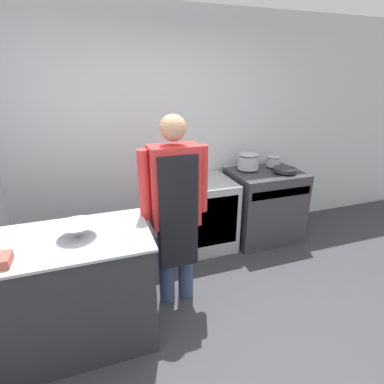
{
  "coord_description": "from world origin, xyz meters",
  "views": [
    {
      "loc": [
        -0.78,
        -1.44,
        1.96
      ],
      "look_at": [
        0.09,
        1.09,
        0.94
      ],
      "focal_mm": 28.0,
      "sensor_mm": 36.0,
      "label": 1
    }
  ],
  "objects_px": {
    "stove": "(263,205)",
    "sauce_pot": "(273,161)",
    "person_cook": "(175,205)",
    "stock_pot": "(248,161)",
    "mixing_bowl": "(78,230)",
    "saute_pan": "(285,170)",
    "fridge_unit": "(204,214)"
  },
  "relations": [
    {
      "from": "stove",
      "to": "sauce_pot",
      "type": "xyz_separation_m",
      "value": [
        0.17,
        0.12,
        0.53
      ]
    },
    {
      "from": "person_cook",
      "to": "stock_pot",
      "type": "relative_size",
      "value": 6.48
    },
    {
      "from": "person_cook",
      "to": "stock_pot",
      "type": "bearing_deg",
      "value": 37.12
    },
    {
      "from": "mixing_bowl",
      "to": "saute_pan",
      "type": "distance_m",
      "value": 2.48
    },
    {
      "from": "fridge_unit",
      "to": "mixing_bowl",
      "type": "xyz_separation_m",
      "value": [
        -1.36,
        -1.02,
        0.54
      ]
    },
    {
      "from": "saute_pan",
      "to": "person_cook",
      "type": "bearing_deg",
      "value": -156.95
    },
    {
      "from": "fridge_unit",
      "to": "person_cook",
      "type": "xyz_separation_m",
      "value": [
        -0.59,
        -0.83,
        0.54
      ]
    },
    {
      "from": "mixing_bowl",
      "to": "saute_pan",
      "type": "xyz_separation_m",
      "value": [
        2.32,
        0.86,
        -0.03
      ]
    },
    {
      "from": "saute_pan",
      "to": "stock_pot",
      "type": "bearing_deg",
      "value": 145.68
    },
    {
      "from": "mixing_bowl",
      "to": "saute_pan",
      "type": "relative_size",
      "value": 0.96
    },
    {
      "from": "stock_pot",
      "to": "mixing_bowl",
      "type": "bearing_deg",
      "value": -150.76
    },
    {
      "from": "stove",
      "to": "fridge_unit",
      "type": "height_order",
      "value": "stove"
    },
    {
      "from": "person_cook",
      "to": "mixing_bowl",
      "type": "distance_m",
      "value": 0.79
    },
    {
      "from": "person_cook",
      "to": "mixing_bowl",
      "type": "bearing_deg",
      "value": -165.82
    },
    {
      "from": "person_cook",
      "to": "stock_pot",
      "type": "height_order",
      "value": "person_cook"
    },
    {
      "from": "fridge_unit",
      "to": "saute_pan",
      "type": "xyz_separation_m",
      "value": [
        0.96,
        -0.17,
        0.51
      ]
    },
    {
      "from": "person_cook",
      "to": "sauce_pot",
      "type": "height_order",
      "value": "person_cook"
    },
    {
      "from": "fridge_unit",
      "to": "sauce_pot",
      "type": "height_order",
      "value": "sauce_pot"
    },
    {
      "from": "stock_pot",
      "to": "saute_pan",
      "type": "xyz_separation_m",
      "value": [
        0.36,
        -0.24,
        -0.08
      ]
    },
    {
      "from": "saute_pan",
      "to": "sauce_pot",
      "type": "xyz_separation_m",
      "value": [
        0.0,
        0.24,
        0.05
      ]
    },
    {
      "from": "stove",
      "to": "sauce_pot",
      "type": "height_order",
      "value": "sauce_pot"
    },
    {
      "from": "mixing_bowl",
      "to": "stove",
      "type": "bearing_deg",
      "value": 24.39
    },
    {
      "from": "person_cook",
      "to": "sauce_pot",
      "type": "xyz_separation_m",
      "value": [
        1.55,
        0.91,
        0.02
      ]
    },
    {
      "from": "stock_pot",
      "to": "saute_pan",
      "type": "bearing_deg",
      "value": -34.32
    },
    {
      "from": "mixing_bowl",
      "to": "sauce_pot",
      "type": "distance_m",
      "value": 2.57
    },
    {
      "from": "mixing_bowl",
      "to": "person_cook",
      "type": "bearing_deg",
      "value": 14.18
    },
    {
      "from": "fridge_unit",
      "to": "saute_pan",
      "type": "relative_size",
      "value": 2.98
    },
    {
      "from": "person_cook",
      "to": "stock_pot",
      "type": "distance_m",
      "value": 1.5
    },
    {
      "from": "mixing_bowl",
      "to": "sauce_pot",
      "type": "relative_size",
      "value": 1.51
    },
    {
      "from": "fridge_unit",
      "to": "mixing_bowl",
      "type": "relative_size",
      "value": 3.1
    },
    {
      "from": "stock_pot",
      "to": "person_cook",
      "type": "bearing_deg",
      "value": -142.88
    },
    {
      "from": "mixing_bowl",
      "to": "stock_pot",
      "type": "height_order",
      "value": "stock_pot"
    }
  ]
}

